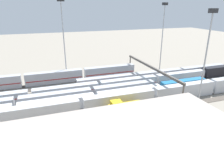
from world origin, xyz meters
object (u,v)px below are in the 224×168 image
train_on_track_0 (54,77)px  light_mast_0 (163,29)px  light_mast_1 (207,50)px  train_on_track_3 (124,84)px  train_on_track_4 (57,98)px  train_on_track_2 (158,75)px  train_on_track_7 (125,109)px  signal_gantry (151,69)px  train_on_track_5 (92,99)px  light_mast_2 (63,32)px  train_on_track_6 (119,101)px

train_on_track_0 → light_mast_0: 55.10m
light_mast_1 → train_on_track_3: bearing=-57.4°
train_on_track_4 → light_mast_0: light_mast_0 is taller
train_on_track_3 → train_on_track_2: 18.94m
train_on_track_0 → light_mast_0: size_ratio=2.24×
train_on_track_0 → train_on_track_4: 20.03m
train_on_track_7 → signal_gantry: 25.76m
train_on_track_7 → train_on_track_3: (-7.82, -20.00, -0.11)m
train_on_track_5 → train_on_track_2: 36.81m
train_on_track_2 → light_mast_0: bearing=-124.6°
train_on_track_4 → train_on_track_5: (-10.59, 5.00, 0.07)m
train_on_track_7 → light_mast_2: (11.80, -37.12, 18.39)m
light_mast_1 → signal_gantry: (4.90, -21.19, -10.97)m
train_on_track_4 → light_mast_1: bearing=155.5°
light_mast_2 → train_on_track_4: bearing=74.0°
train_on_track_2 → train_on_track_6: (25.89, 20.00, 0.60)m
light_mast_1 → light_mast_2: 53.64m
train_on_track_5 → signal_gantry: size_ratio=2.26×
train_on_track_0 → train_on_track_3: 29.09m
train_on_track_3 → light_mast_1: light_mast_1 is taller
train_on_track_6 → signal_gantry: (-17.88, -12.50, 5.11)m
train_on_track_5 → train_on_track_3: bearing=-146.9°
train_on_track_2 → light_mast_1: 33.34m
train_on_track_0 → train_on_track_4: train_on_track_0 is taller
train_on_track_0 → train_on_track_7: bearing=116.0°
train_on_track_0 → train_on_track_2: train_on_track_0 is taller
light_mast_0 → light_mast_1: (12.16, 41.82, -1.17)m
light_mast_1 → train_on_track_2: bearing=-96.2°
train_on_track_7 → signal_gantry: signal_gantry is taller
train_on_track_5 → light_mast_1: light_mast_1 is taller
train_on_track_4 → light_mast_2: size_ratio=2.15×
light_mast_2 → light_mast_0: bearing=-178.8°
train_on_track_4 → signal_gantry: signal_gantry is taller
train_on_track_4 → light_mast_1: light_mast_1 is taller
train_on_track_6 → light_mast_1: light_mast_1 is taller
train_on_track_2 → signal_gantry: bearing=43.1°
train_on_track_6 → signal_gantry: 22.40m
train_on_track_7 → light_mast_0: bearing=-132.7°
light_mast_0 → train_on_track_7: bearing=47.3°
train_on_track_2 → train_on_track_6: size_ratio=0.60×
train_on_track_2 → train_on_track_7: bearing=43.8°
light_mast_1 → train_on_track_0: bearing=-44.0°
train_on_track_7 → train_on_track_6: bearing=-92.2°
light_mast_0 → train_on_track_4: bearing=23.5°
light_mast_1 → signal_gantry: 24.36m
signal_gantry → train_on_track_3: bearing=-13.7°
train_on_track_3 → light_mast_0: 37.31m
train_on_track_7 → train_on_track_5: size_ratio=0.11×
train_on_track_4 → light_mast_2: light_mast_2 is taller
train_on_track_0 → light_mast_0: light_mast_0 is taller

